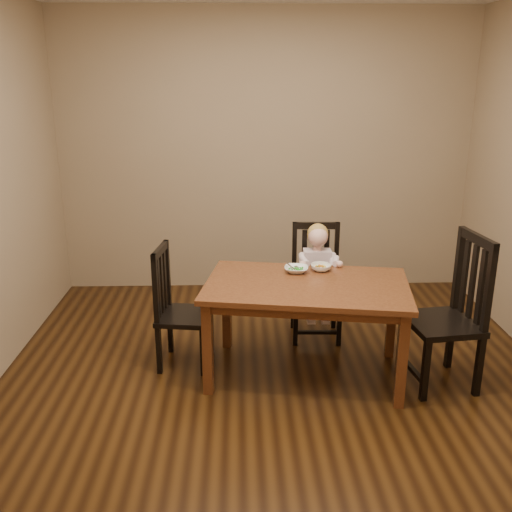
{
  "coord_description": "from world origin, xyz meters",
  "views": [
    {
      "loc": [
        -0.27,
        -3.56,
        2.09
      ],
      "look_at": [
        -0.15,
        0.25,
        0.87
      ],
      "focal_mm": 40.0,
      "sensor_mm": 36.0,
      "label": 1
    }
  ],
  "objects_px": {
    "chair_left": "(178,309)",
    "bowl_veg": "(321,268)",
    "dining_table": "(306,294)",
    "chair_child": "(316,284)",
    "bowl_peas": "(296,269)",
    "chair_right": "(450,315)",
    "toddler": "(317,270)"
  },
  "relations": [
    {
      "from": "chair_left",
      "to": "bowl_veg",
      "type": "distance_m",
      "value": 1.1
    },
    {
      "from": "dining_table",
      "to": "chair_child",
      "type": "bearing_deg",
      "value": 76.59
    },
    {
      "from": "bowl_veg",
      "to": "bowl_peas",
      "type": "bearing_deg",
      "value": -170.82
    },
    {
      "from": "chair_child",
      "to": "bowl_veg",
      "type": "height_order",
      "value": "chair_child"
    },
    {
      "from": "bowl_peas",
      "to": "bowl_veg",
      "type": "xyz_separation_m",
      "value": [
        0.19,
        0.03,
        0.0
      ]
    },
    {
      "from": "bowl_peas",
      "to": "bowl_veg",
      "type": "distance_m",
      "value": 0.19
    },
    {
      "from": "chair_left",
      "to": "chair_right",
      "type": "xyz_separation_m",
      "value": [
        1.9,
        -0.34,
        0.08
      ]
    },
    {
      "from": "chair_right",
      "to": "chair_child",
      "type": "bearing_deg",
      "value": 37.4
    },
    {
      "from": "chair_child",
      "to": "bowl_veg",
      "type": "distance_m",
      "value": 0.49
    },
    {
      "from": "chair_right",
      "to": "toddler",
      "type": "xyz_separation_m",
      "value": [
        -0.82,
        0.77,
        0.06
      ]
    },
    {
      "from": "chair_right",
      "to": "bowl_peas",
      "type": "bearing_deg",
      "value": 61.82
    },
    {
      "from": "chair_left",
      "to": "bowl_veg",
      "type": "relative_size",
      "value": 6.0
    },
    {
      "from": "toddler",
      "to": "dining_table",
      "type": "bearing_deg",
      "value": 77.71
    },
    {
      "from": "chair_right",
      "to": "bowl_peas",
      "type": "distance_m",
      "value": 1.12
    },
    {
      "from": "chair_child",
      "to": "bowl_peas",
      "type": "xyz_separation_m",
      "value": [
        -0.21,
        -0.43,
        0.27
      ]
    },
    {
      "from": "toddler",
      "to": "bowl_peas",
      "type": "height_order",
      "value": "toddler"
    },
    {
      "from": "bowl_peas",
      "to": "bowl_veg",
      "type": "bearing_deg",
      "value": 9.18
    },
    {
      "from": "chair_right",
      "to": "bowl_peas",
      "type": "height_order",
      "value": "chair_right"
    },
    {
      "from": "chair_left",
      "to": "bowl_peas",
      "type": "xyz_separation_m",
      "value": [
        0.87,
        0.05,
        0.29
      ]
    },
    {
      "from": "dining_table",
      "to": "chair_left",
      "type": "bearing_deg",
      "value": 168.35
    },
    {
      "from": "chair_left",
      "to": "chair_right",
      "type": "height_order",
      "value": "chair_right"
    },
    {
      "from": "chair_child",
      "to": "bowl_peas",
      "type": "bearing_deg",
      "value": 66.03
    },
    {
      "from": "chair_right",
      "to": "bowl_peas",
      "type": "xyz_separation_m",
      "value": [
        -1.03,
        0.39,
        0.2
      ]
    },
    {
      "from": "dining_table",
      "to": "chair_right",
      "type": "bearing_deg",
      "value": -8.95
    },
    {
      "from": "dining_table",
      "to": "chair_left",
      "type": "distance_m",
      "value": 0.96
    },
    {
      "from": "dining_table",
      "to": "chair_right",
      "type": "relative_size",
      "value": 1.41
    },
    {
      "from": "chair_child",
      "to": "chair_left",
      "type": "height_order",
      "value": "chair_child"
    },
    {
      "from": "chair_child",
      "to": "toddler",
      "type": "distance_m",
      "value": 0.14
    },
    {
      "from": "chair_left",
      "to": "toddler",
      "type": "height_order",
      "value": "chair_left"
    },
    {
      "from": "chair_child",
      "to": "chair_left",
      "type": "relative_size",
      "value": 1.03
    },
    {
      "from": "chair_left",
      "to": "toddler",
      "type": "xyz_separation_m",
      "value": [
        1.08,
        0.43,
        0.14
      ]
    },
    {
      "from": "bowl_veg",
      "to": "toddler",
      "type": "bearing_deg",
      "value": 86.37
    }
  ]
}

